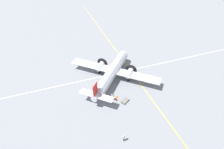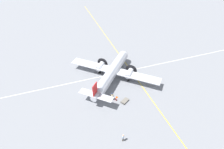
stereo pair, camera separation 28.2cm
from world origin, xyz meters
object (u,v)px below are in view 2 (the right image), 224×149
passenger_boarding (112,96)px  traffic_cone (117,97)px  crew_foreground (123,137)px  airliner_main (113,71)px  suitcase_near_door (116,99)px  ramp_agent (113,96)px  baggage_cart (125,101)px

passenger_boarding → traffic_cone: passenger_boarding is taller
traffic_cone → crew_foreground: bearing=165.4°
airliner_main → suitcase_near_door: airliner_main is taller
airliner_main → traffic_cone: (-6.52, 1.29, -2.23)m
ramp_agent → crew_foreground: bearing=-115.0°
airliner_main → crew_foreground: airliner_main is taller
airliner_main → passenger_boarding: airliner_main is taller
crew_foreground → ramp_agent: crew_foreground is taller
traffic_cone → suitcase_near_door: bearing=146.9°
crew_foreground → traffic_cone: crew_foreground is taller
suitcase_near_door → traffic_cone: (0.74, -0.48, 0.02)m
passenger_boarding → suitcase_near_door: size_ratio=3.47×
baggage_cart → traffic_cone: size_ratio=3.80×
ramp_agent → traffic_cone: ramp_agent is taller
airliner_main → ramp_agent: 7.36m
passenger_boarding → traffic_cone: bearing=-92.5°
airliner_main → traffic_cone: 7.01m
airliner_main → crew_foreground: (-16.74, 3.95, -1.41)m
ramp_agent → baggage_cart: size_ratio=0.78×
ramp_agent → baggage_cart: (-1.48, -2.30, -0.77)m
airliner_main → baggage_cart: airliner_main is taller
airliner_main → baggage_cart: 8.58m
passenger_boarding → ramp_agent: size_ratio=1.09×
suitcase_near_door → airliner_main: bearing=-13.7°
traffic_cone → baggage_cart: bearing=-146.2°
ramp_agent → passenger_boarding: bearing=155.0°
suitcase_near_door → traffic_cone: traffic_cone is taller
ramp_agent → traffic_cone: size_ratio=2.98×
passenger_boarding → baggage_cart: size_ratio=0.85×
airliner_main → ramp_agent: bearing=-157.8°
ramp_agent → baggage_cart: bearing=-48.9°
crew_foreground → passenger_boarding: bearing=-136.1°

